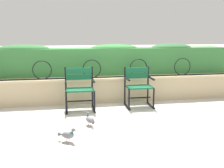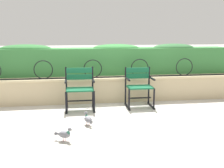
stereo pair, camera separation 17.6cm
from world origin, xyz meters
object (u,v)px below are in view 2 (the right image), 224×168
park_chair_left (80,87)px  park_chair_right (139,86)px  pigeon_far_side (64,134)px  pigeon_near_chairs (88,119)px

park_chair_left → park_chair_right: park_chair_left is taller
park_chair_left → pigeon_far_side: bearing=-99.6°
park_chair_right → pigeon_near_chairs: (-1.18, -1.09, -0.35)m
park_chair_left → pigeon_near_chairs: park_chair_left is taller
park_chair_right → pigeon_far_side: park_chair_right is taller
park_chair_left → pigeon_near_chairs: 1.10m
pigeon_far_side → park_chair_left: bearing=80.4°
park_chair_left → pigeon_far_side: park_chair_left is taller
park_chair_left → park_chair_right: bearing=2.4°
park_chair_left → pigeon_far_side: 1.74m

